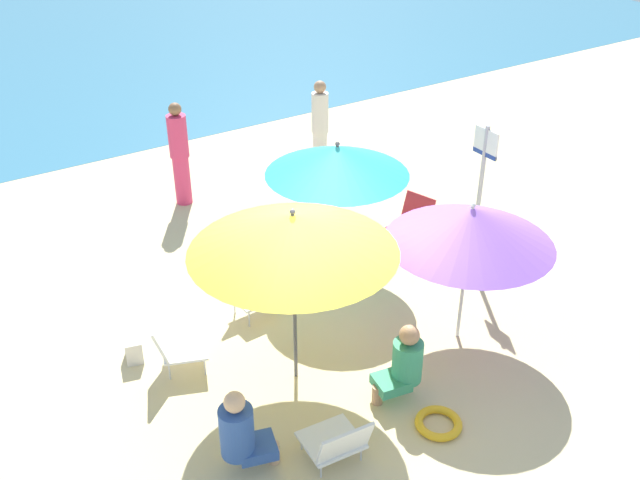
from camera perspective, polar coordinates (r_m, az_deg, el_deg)
ground_plane at (r=8.58m, az=-0.52°, el=-8.61°), size 40.00×40.00×0.00m
sea_water at (r=21.40m, az=-23.24°, el=13.28°), size 40.00×16.00×0.01m
umbrella_purple at (r=8.10m, az=11.90°, el=1.13°), size 1.92×1.92×1.81m
umbrella_teal at (r=9.32m, az=1.38°, el=6.38°), size 1.90×1.90×1.87m
umbrella_yellow at (r=7.14m, az=-2.17°, el=0.54°), size 2.17×2.17×2.12m
beach_chair_a at (r=10.61m, az=7.34°, el=1.59°), size 0.71×0.64×0.68m
beach_chair_b at (r=9.04m, az=-5.56°, el=-3.65°), size 0.57×0.57×0.70m
beach_chair_c at (r=8.27m, az=-11.57°, el=-8.01°), size 0.74×0.70×0.67m
beach_chair_d at (r=7.09m, az=1.37°, el=-15.77°), size 0.60×0.64×0.59m
person_a at (r=6.94m, az=-6.26°, el=-15.00°), size 0.56×0.42×0.96m
person_b at (r=7.72m, az=6.67°, el=-9.71°), size 0.56×0.39×0.91m
person_c at (r=11.63m, az=-11.13°, el=6.76°), size 0.31×0.31×1.70m
person_d at (r=12.38m, az=-0.00°, el=8.88°), size 0.29×0.29×1.72m
warning_sign at (r=9.74m, az=12.75°, el=4.78°), size 0.06×0.42×2.06m
swim_ring at (r=7.69m, az=9.42°, el=-14.20°), size 0.49×0.49×0.09m
beach_bag at (r=8.61m, az=-14.65°, el=-8.39°), size 0.25×0.32×0.28m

